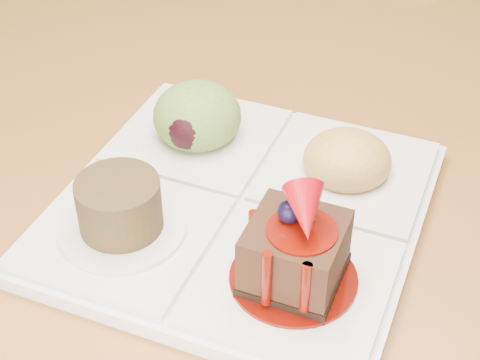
% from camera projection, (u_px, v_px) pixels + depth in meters
% --- Properties ---
extents(ground, '(6.00, 6.00, 0.00)m').
position_uv_depth(ground, '(268.00, 249.00, 1.60)').
color(ground, '#572C18').
extents(sampler_plate, '(0.28, 0.28, 0.10)m').
position_uv_depth(sampler_plate, '(239.00, 191.00, 0.55)').
color(sampler_plate, silver).
rests_on(sampler_plate, dining_table).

